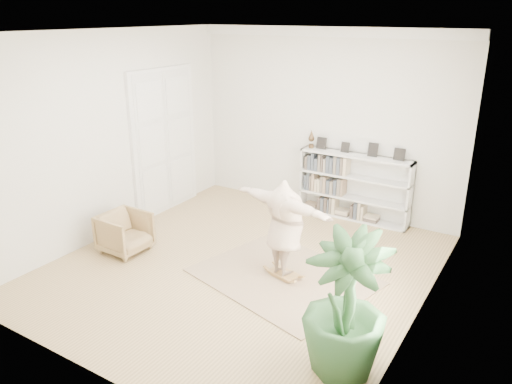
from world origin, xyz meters
TOP-DOWN VIEW (x-y plane):
  - floor at (0.00, 0.00)m, footprint 6.00×6.00m
  - room_shell at (0.00, 2.94)m, footprint 6.00×6.00m
  - doors at (-2.70, 1.30)m, footprint 0.09×1.78m
  - bookshelf at (0.74, 2.82)m, footprint 2.20×0.35m
  - armchair at (-2.00, -0.59)m, footprint 0.76×0.74m
  - rug at (0.73, 0.03)m, footprint 2.93×2.57m
  - rocker_board at (0.73, 0.03)m, footprint 0.51×0.38m
  - person at (0.73, 0.03)m, footprint 1.91×0.95m
  - houseplant at (2.30, -1.46)m, footprint 1.04×1.04m

SIDE VIEW (x-z plane):
  - floor at x=0.00m, z-range 0.00..0.00m
  - rug at x=0.73m, z-range 0.00..0.02m
  - rocker_board at x=0.73m, z-range 0.01..0.11m
  - armchair at x=-2.00m, z-range 0.00..0.68m
  - bookshelf at x=0.74m, z-range -0.18..1.46m
  - houseplant at x=2.30m, z-range 0.00..1.69m
  - person at x=0.73m, z-range 0.12..1.62m
  - doors at x=-2.70m, z-range -0.06..2.86m
  - room_shell at x=0.00m, z-range 0.51..6.51m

